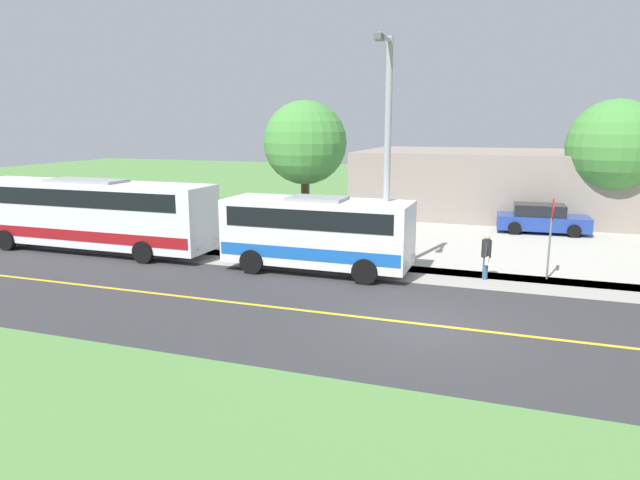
% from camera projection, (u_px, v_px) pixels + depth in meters
% --- Properties ---
extents(ground_plane, '(120.00, 120.00, 0.00)m').
position_uv_depth(ground_plane, '(426.00, 325.00, 15.44)').
color(ground_plane, '#548442').
extents(road_surface, '(8.00, 100.00, 0.01)m').
position_uv_depth(road_surface, '(426.00, 325.00, 15.44)').
color(road_surface, '#333335').
rests_on(road_surface, ground).
extents(sidewalk, '(2.40, 100.00, 0.01)m').
position_uv_depth(sidewalk, '(448.00, 277.00, 20.24)').
color(sidewalk, '#9E9991').
rests_on(sidewalk, ground).
extents(parking_lot_surface, '(14.00, 36.00, 0.01)m').
position_uv_depth(parking_lot_surface, '(533.00, 243.00, 25.92)').
color(parking_lot_surface, '#B2ADA3').
rests_on(parking_lot_surface, ground).
extents(road_centre_line, '(0.16, 100.00, 0.00)m').
position_uv_depth(road_centre_line, '(426.00, 324.00, 15.43)').
color(road_centre_line, gold).
rests_on(road_centre_line, ground).
extents(shuttle_bus_front, '(2.61, 7.01, 2.79)m').
position_uv_depth(shuttle_bus_front, '(317.00, 231.00, 20.80)').
color(shuttle_bus_front, white).
rests_on(shuttle_bus_front, ground).
extents(transit_bus_rear, '(2.57, 11.52, 3.10)m').
position_uv_depth(transit_bus_rear, '(89.00, 212.00, 24.13)').
color(transit_bus_rear, white).
rests_on(transit_bus_rear, ground).
extents(pedestrian_with_bags, '(0.72, 0.34, 1.62)m').
position_uv_depth(pedestrian_with_bags, '(486.00, 255.00, 19.87)').
color(pedestrian_with_bags, '#335972').
rests_on(pedestrian_with_bags, ground).
extents(stop_sign, '(0.76, 0.07, 2.88)m').
position_uv_depth(stop_sign, '(552.00, 225.00, 19.59)').
color(stop_sign, slate).
rests_on(stop_sign, ground).
extents(street_light_pole, '(1.97, 0.24, 8.33)m').
position_uv_depth(street_light_pole, '(387.00, 148.00, 19.77)').
color(street_light_pole, '#9E9EA3').
rests_on(street_light_pole, ground).
extents(parked_car_near, '(2.20, 4.49, 1.45)m').
position_uv_depth(parked_car_near, '(542.00, 219.00, 28.37)').
color(parked_car_near, navy).
rests_on(parked_car_near, ground).
extents(tree_curbside, '(3.47, 3.47, 6.37)m').
position_uv_depth(tree_curbside, '(305.00, 143.00, 23.39)').
color(tree_curbside, brown).
rests_on(tree_curbside, ground).
extents(tree_lot_edge, '(4.72, 4.72, 6.66)m').
position_uv_depth(tree_lot_edge, '(615.00, 146.00, 28.49)').
color(tree_lot_edge, '#4C3826').
rests_on(tree_lot_edge, ground).
extents(commercial_building, '(10.00, 23.52, 3.79)m').
position_uv_depth(commercial_building, '(562.00, 184.00, 33.33)').
color(commercial_building, gray).
rests_on(commercial_building, ground).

